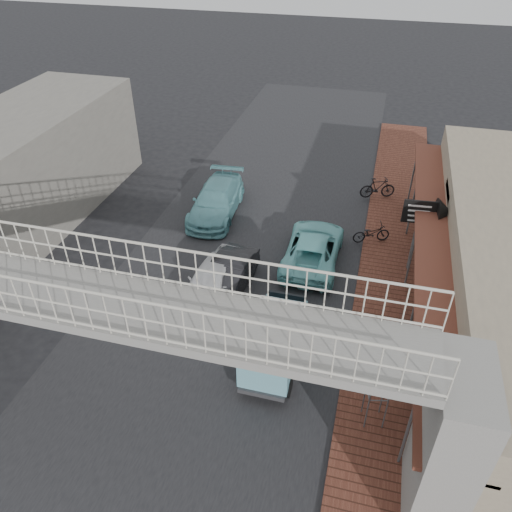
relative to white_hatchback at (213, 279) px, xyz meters
The scene contains 14 objects.
ground 2.86m from the white_hatchback, 79.60° to the right, with size 120.00×120.00×0.00m, color black.
road_strip 2.86m from the white_hatchback, 79.60° to the right, with size 10.00×60.00×0.01m, color black.
sidewalk 7.04m from the white_hatchback, ahead, with size 3.00×40.00×0.10m, color brown.
footbridge 7.18m from the white_hatchback, 85.75° to the right, with size 16.40×2.40×6.34m.
building_far_left 11.14m from the white_hatchback, 162.68° to the left, with size 5.00×14.00×5.00m, color gray.
white_hatchback is the anchor object (origin of this frame).
dark_sedan 0.57m from the white_hatchback, 28.58° to the left, with size 1.41×4.04×1.33m, color black.
angkot_curb 4.69m from the white_hatchback, 42.38° to the left, with size 2.26×4.90×1.36m, color #78CED0.
angkot_far 6.20m from the white_hatchback, 107.30° to the left, with size 2.07×5.10×1.48m, color #68AEB5.
angkot_van 4.36m from the white_hatchback, 43.18° to the right, with size 1.70×3.66×1.79m.
motorcycle_near 7.79m from the white_hatchback, 41.90° to the left, with size 0.60×1.72×0.90m, color black.
motorcycle_far 11.11m from the white_hatchback, 58.53° to the left, with size 0.52×1.85×1.11m, color black.
street_clock 8.19m from the white_hatchback, 34.54° to the right, with size 0.77×0.69×2.99m.
arrow_sign 9.33m from the white_hatchback, 23.38° to the left, with size 2.00×1.28×3.41m.
Camera 1 is at (5.05, -11.70, 12.99)m, focal length 35.00 mm.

